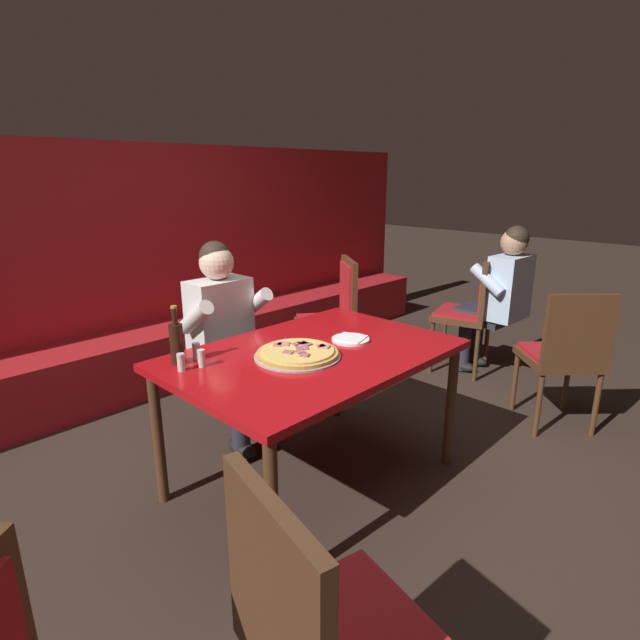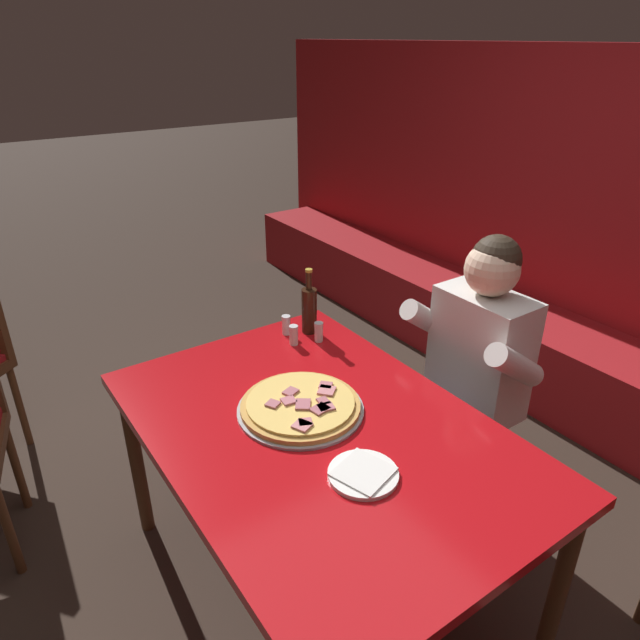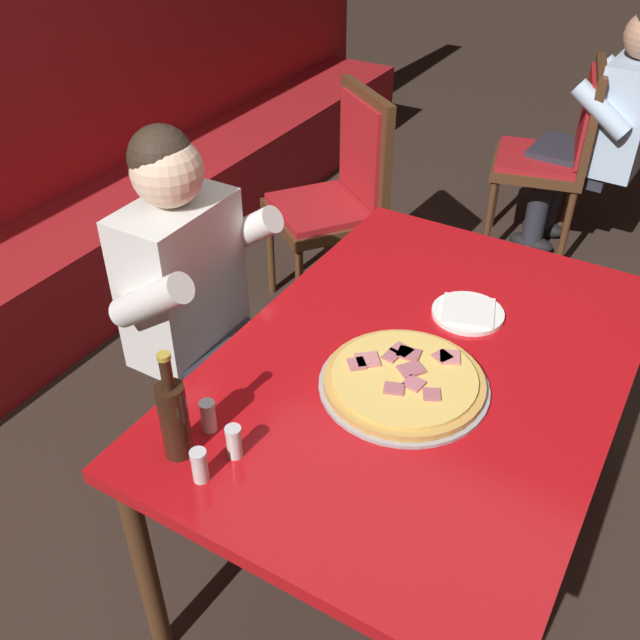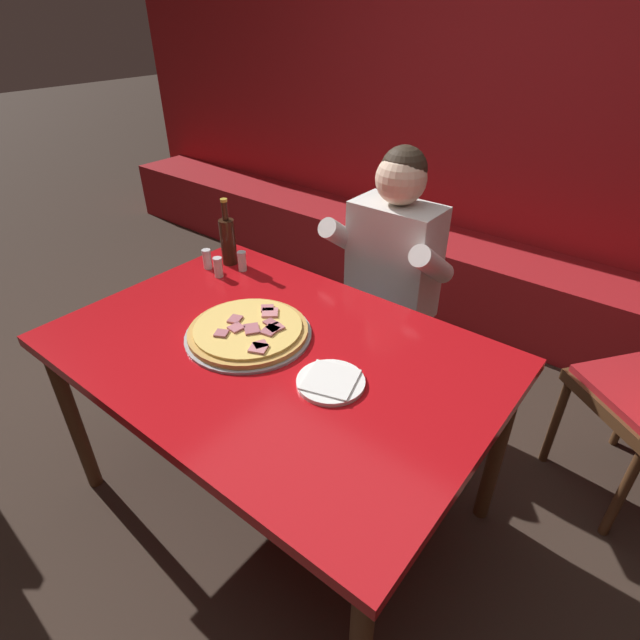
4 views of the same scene
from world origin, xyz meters
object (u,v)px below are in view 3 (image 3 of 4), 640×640
at_px(pizza, 406,382).
at_px(beer_bottle, 174,418).
at_px(shaker_red_pepper_flakes, 200,467).
at_px(shaker_oregano, 208,417).
at_px(diner_standing_companion, 605,127).
at_px(main_dining_table, 420,382).
at_px(diner_seated_blue_shirt, 206,307).
at_px(dining_chair_near_left, 558,148).
at_px(plate_white_paper, 468,313).
at_px(dining_chair_far_left, 340,190).
at_px(shaker_parmesan, 234,443).

bearing_deg(pizza, beer_bottle, 143.01).
height_order(beer_bottle, shaker_red_pepper_flakes, beer_bottle).
height_order(beer_bottle, shaker_oregano, beer_bottle).
bearing_deg(diner_standing_companion, main_dining_table, 179.69).
bearing_deg(diner_seated_blue_shirt, dining_chair_near_left, -14.54).
bearing_deg(plate_white_paper, diner_seated_blue_shirt, 110.92).
height_order(plate_white_paper, diner_standing_companion, diner_standing_companion).
xyz_separation_m(shaker_red_pepper_flakes, dining_chair_far_left, (1.74, 0.62, -0.22)).
height_order(pizza, plate_white_paper, pizza).
bearing_deg(main_dining_table, diner_standing_companion, -0.31).
bearing_deg(pizza, diner_seated_blue_shirt, 82.71).
xyz_separation_m(beer_bottle, diner_standing_companion, (2.73, -0.36, -0.18)).
bearing_deg(shaker_red_pepper_flakes, plate_white_paper, -17.71).
relative_size(beer_bottle, shaker_oregano, 3.40).
xyz_separation_m(shaker_oregano, diner_standing_companion, (2.64, -0.35, -0.11)).
xyz_separation_m(shaker_red_pepper_flakes, diner_standing_companion, (2.77, -0.27, -0.11)).
bearing_deg(shaker_oregano, plate_white_paper, -25.63).
bearing_deg(beer_bottle, dining_chair_far_left, 17.19).
relative_size(beer_bottle, shaker_red_pepper_flakes, 3.40).
bearing_deg(shaker_parmesan, shaker_red_pepper_flakes, 166.62).
distance_m(beer_bottle, shaker_parmesan, 0.15).
xyz_separation_m(diner_seated_blue_shirt, dining_chair_near_left, (2.10, -0.55, -0.12)).
bearing_deg(diner_seated_blue_shirt, main_dining_table, -88.37).
bearing_deg(plate_white_paper, shaker_red_pepper_flakes, 162.29).
xyz_separation_m(main_dining_table, dining_chair_far_left, (1.12, 0.88, -0.11)).
distance_m(diner_seated_blue_shirt, dining_chair_far_left, 1.16).
height_order(plate_white_paper, dining_chair_near_left, dining_chair_near_left).
bearing_deg(pizza, diner_standing_companion, -0.19).
bearing_deg(diner_standing_companion, plate_white_paper, -179.52).
height_order(beer_bottle, diner_standing_companion, diner_standing_companion).
xyz_separation_m(beer_bottle, dining_chair_far_left, (1.70, 0.53, -0.30)).
relative_size(main_dining_table, plate_white_paper, 7.05).
height_order(shaker_oregano, dining_chair_far_left, dining_chair_far_left).
height_order(shaker_oregano, shaker_parmesan, same).
bearing_deg(diner_seated_blue_shirt, shaker_parmesan, -135.97).
height_order(shaker_oregano, dining_chair_near_left, dining_chair_near_left).
distance_m(plate_white_paper, diner_seated_blue_shirt, 0.80).
bearing_deg(diner_standing_companion, dining_chair_far_left, 139.22).
height_order(shaker_oregano, diner_seated_blue_shirt, diner_seated_blue_shirt).
relative_size(beer_bottle, dining_chair_near_left, 0.29).
distance_m(plate_white_paper, beer_bottle, 0.93).
bearing_deg(main_dining_table, dining_chair_far_left, 38.07).
distance_m(main_dining_table, plate_white_paper, 0.28).
distance_m(shaker_oregano, dining_chair_far_left, 1.71).
bearing_deg(diner_standing_companion, shaker_red_pepper_flakes, 174.49).
height_order(pizza, dining_chair_far_left, dining_chair_far_left).
relative_size(main_dining_table, diner_standing_companion, 1.16).
xyz_separation_m(pizza, diner_seated_blue_shirt, (0.09, 0.73, -0.09)).
relative_size(pizza, beer_bottle, 1.50).
bearing_deg(main_dining_table, diner_seated_blue_shirt, 91.63).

